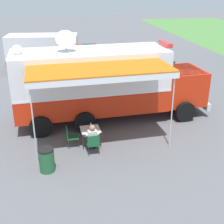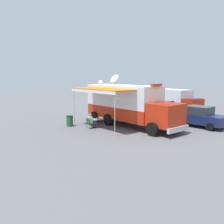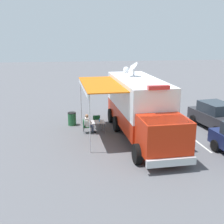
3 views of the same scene
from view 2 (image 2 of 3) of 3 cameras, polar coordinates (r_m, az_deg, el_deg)
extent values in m
plane|color=#5B5B60|center=(21.46, 2.58, -2.94)|extent=(100.00, 100.00, 0.00)
cube|color=silver|center=(22.63, 11.03, -2.48)|extent=(0.34, 4.80, 0.01)
cube|color=red|center=(21.26, 2.60, 0.09)|extent=(2.83, 7.31, 1.10)
cube|color=white|center=(21.09, 2.62, 3.86)|extent=(2.83, 7.31, 1.70)
cube|color=white|center=(21.18, 2.61, 1.57)|extent=(2.85, 7.33, 0.10)
cube|color=red|center=(18.15, 12.72, -0.65)|extent=(2.39, 2.20, 1.70)
cube|color=#28333D|center=(17.96, 13.28, 0.85)|extent=(2.22, 1.57, 0.70)
cube|color=silver|center=(17.68, 15.56, -3.97)|extent=(2.38, 0.31, 0.36)
cylinder|color=black|center=(19.44, 14.36, -2.94)|extent=(0.35, 1.01, 1.00)
cylinder|color=black|center=(17.48, 9.63, -4.08)|extent=(0.35, 1.01, 1.00)
cylinder|color=black|center=(22.60, 3.96, -1.07)|extent=(0.35, 1.01, 1.00)
cylinder|color=black|center=(20.95, -0.92, -1.83)|extent=(0.35, 1.01, 1.00)
cylinder|color=black|center=(24.03, 0.64, -0.46)|extent=(0.35, 1.01, 1.00)
cylinder|color=black|center=(22.48, -4.15, -1.12)|extent=(0.35, 1.01, 1.00)
cube|color=white|center=(21.03, 2.64, 6.30)|extent=(2.83, 7.31, 0.10)
cube|color=red|center=(18.51, 10.57, 6.36)|extent=(1.11, 0.33, 0.20)
cylinder|color=silver|center=(21.82, 0.69, 7.12)|extent=(0.10, 0.10, 0.45)
cone|color=silver|center=(21.72, 0.39, 8.18)|extent=(0.76, 0.93, 0.81)
sphere|color=white|center=(23.46, -2.77, 7.11)|extent=(0.44, 0.44, 0.44)
cube|color=orange|center=(19.51, -2.41, 5.52)|extent=(2.46, 5.86, 0.06)
cube|color=white|center=(18.88, -4.95, 4.96)|extent=(0.35, 5.76, 0.24)
cylinder|color=silver|center=(16.96, 0.69, -0.48)|extent=(0.05, 0.05, 3.25)
cylinder|color=silver|center=(21.32, -9.06, 1.31)|extent=(0.05, 0.05, 3.25)
cube|color=silver|center=(20.12, -3.54, -1.66)|extent=(0.84, 0.84, 0.03)
cylinder|color=#333338|center=(20.13, -2.05, -2.71)|extent=(0.03, 0.03, 0.70)
cylinder|color=#333338|center=(19.68, -3.74, -2.98)|extent=(0.03, 0.03, 0.70)
cylinder|color=#333338|center=(20.70, -3.33, -2.40)|extent=(0.03, 0.03, 0.70)
cylinder|color=#333338|center=(20.27, -5.00, -2.65)|extent=(0.03, 0.03, 0.70)
cylinder|color=#4C99D8|center=(20.13, -3.22, -1.32)|extent=(0.07, 0.07, 0.20)
cylinder|color=white|center=(20.11, -3.22, -1.01)|extent=(0.04, 0.04, 0.02)
cube|color=#19562D|center=(19.79, -5.20, -2.73)|extent=(0.50, 0.50, 0.04)
cube|color=#19562D|center=(19.63, -5.73, -2.15)|extent=(0.06, 0.48, 0.44)
cylinder|color=#333338|center=(20.14, -5.04, -3.14)|extent=(0.02, 0.02, 0.42)
cylinder|color=#333338|center=(19.79, -4.30, -3.34)|extent=(0.02, 0.02, 0.42)
cylinder|color=#333338|center=(19.89, -6.08, -3.30)|extent=(0.02, 0.02, 0.42)
cylinder|color=#333338|center=(19.54, -5.34, -3.51)|extent=(0.02, 0.02, 0.42)
cube|color=#19562D|center=(20.79, -4.68, -2.16)|extent=(0.50, 0.50, 0.04)
cube|color=#19562D|center=(20.93, -5.04, -1.46)|extent=(0.48, 0.06, 0.44)
cylinder|color=#333338|center=(20.79, -3.82, -2.74)|extent=(0.02, 0.02, 0.42)
cylinder|color=#333338|center=(20.53, -4.80, -2.90)|extent=(0.02, 0.02, 0.42)
cylinder|color=#333338|center=(21.14, -4.54, -2.56)|extent=(0.02, 0.02, 0.42)
cylinder|color=#333338|center=(20.88, -5.51, -2.71)|extent=(0.02, 0.02, 0.42)
cube|color=silver|center=(19.74, -5.21, -1.87)|extent=(0.26, 0.37, 0.56)
sphere|color=#A37556|center=(19.66, -5.23, -0.67)|extent=(0.22, 0.22, 0.22)
cylinder|color=silver|center=(19.98, -5.32, -1.63)|extent=(0.43, 0.11, 0.34)
cylinder|color=silver|center=(19.61, -4.54, -1.81)|extent=(0.43, 0.11, 0.34)
cylinder|color=#2D334C|center=(19.97, -4.95, -2.56)|extent=(0.39, 0.15, 0.13)
cylinder|color=#2D334C|center=(20.12, -4.52, -3.14)|extent=(0.11, 0.11, 0.42)
cube|color=black|center=(20.19, -4.38, -3.60)|extent=(0.24, 0.11, 0.07)
cylinder|color=#2D334C|center=(19.81, -4.61, -2.65)|extent=(0.39, 0.15, 0.13)
cylinder|color=#2D334C|center=(19.96, -4.18, -3.23)|extent=(0.11, 0.11, 0.42)
cube|color=black|center=(20.04, -4.04, -3.70)|extent=(0.24, 0.11, 0.07)
cylinder|color=#235B33|center=(20.86, -10.08, -2.22)|extent=(0.56, 0.56, 0.85)
cylinder|color=black|center=(20.78, -10.11, -0.99)|extent=(0.57, 0.57, 0.06)
cube|color=white|center=(29.87, 13.83, 3.22)|extent=(2.74, 5.42, 2.20)
cube|color=red|center=(29.96, 13.77, 1.60)|extent=(2.76, 5.45, 0.50)
cube|color=red|center=(27.62, 18.75, 1.58)|extent=(2.08, 1.83, 1.40)
cube|color=#28333D|center=(27.50, 18.95, 2.48)|extent=(1.81, 1.30, 0.60)
cylinder|color=black|center=(28.76, 19.43, 0.40)|extent=(0.36, 0.87, 0.84)
cylinder|color=black|center=(27.19, 16.59, 0.08)|extent=(0.36, 0.87, 0.84)
cylinder|color=black|center=(31.74, 13.30, 1.41)|extent=(0.36, 0.87, 0.84)
cylinder|color=black|center=(30.33, 10.44, 1.17)|extent=(0.36, 0.87, 0.84)
cube|color=#2D2D33|center=(25.21, 11.88, 0.25)|extent=(2.45, 4.44, 0.76)
cube|color=#28333D|center=(25.19, 11.64, 1.90)|extent=(1.92, 2.33, 0.68)
cylinder|color=black|center=(25.43, 15.42, -0.68)|extent=(0.32, 0.67, 0.64)
cylinder|color=black|center=(23.86, 13.43, -1.21)|extent=(0.32, 0.67, 0.64)
cylinder|color=black|center=(26.70, 10.45, -0.07)|extent=(0.32, 0.67, 0.64)
cylinder|color=black|center=(25.21, 8.27, -0.53)|extent=(0.32, 0.67, 0.64)
cube|color=navy|center=(21.64, 20.31, -1.50)|extent=(2.18, 4.35, 0.76)
cube|color=#28333D|center=(21.60, 20.06, 0.43)|extent=(1.79, 2.24, 0.68)
cylinder|color=black|center=(22.00, 24.34, -2.58)|extent=(0.28, 0.66, 0.64)
cylinder|color=black|center=(20.37, 22.40, -3.32)|extent=(0.28, 0.66, 0.64)
cylinder|color=black|center=(23.08, 18.38, -1.75)|extent=(0.28, 0.66, 0.64)
cylinder|color=black|center=(21.53, 16.09, -2.37)|extent=(0.28, 0.66, 0.64)
camera|label=1|loc=(17.74, -39.88, 13.71)|focal=49.21mm
camera|label=3|loc=(9.87, 62.32, 15.03)|focal=46.53mm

